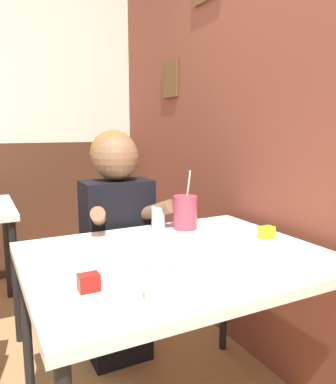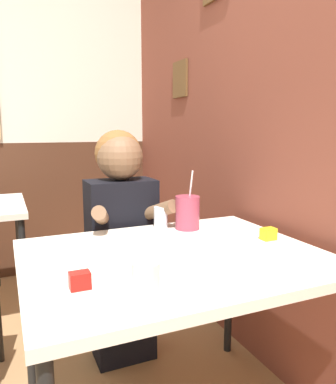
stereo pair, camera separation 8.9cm
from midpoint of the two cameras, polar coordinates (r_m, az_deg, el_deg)
The scene contains 8 objects.
brick_wall_right at distance 2.39m, azimuth 4.15°, elevation 12.95°, with size 0.08×4.33×2.70m.
main_table at distance 1.43m, azimuth -0.40°, elevation -11.76°, with size 1.09×0.87×0.75m.
person_seated at distance 1.93m, azimuth -9.04°, elevation -6.97°, with size 0.42×0.42×1.21m.
cocktail_pitcher at distance 1.74m, azimuth 1.16°, elevation -3.12°, with size 0.11×0.11×0.27m.
glass_near_pitcher at distance 1.76m, azimuth -2.96°, elevation -3.89°, with size 0.06×0.06×0.10m.
glass_center at distance 1.02m, azimuth -3.98°, elevation -13.73°, with size 0.07×0.07×0.11m.
condiment_ketchup at distance 1.13m, azimuth -14.26°, elevation -13.24°, with size 0.06×0.04×0.05m.
condiment_mustard at distance 1.64m, azimuth 13.29°, elevation -6.01°, with size 0.06×0.04×0.05m.
Camera 1 is at (-0.12, -0.86, 1.21)m, focal length 35.00 mm.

